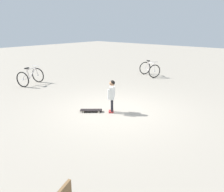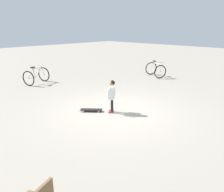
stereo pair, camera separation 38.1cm
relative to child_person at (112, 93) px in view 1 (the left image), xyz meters
The scene contains 5 objects.
ground_plane 0.69m from the child_person, 93.08° to the right, with size 50.00×50.00×0.00m, color #9E9384.
child_person is the anchor object (origin of this frame).
skateboard 0.90m from the child_person, 38.21° to the left, with size 0.66×0.61×0.07m.
bicycle_near 5.91m from the child_person, 70.15° to the right, with size 1.28×1.13×0.85m.
bicycle_mid 5.26m from the child_person, ahead, with size 1.01×1.24×0.85m.
Camera 1 is at (-4.38, 5.36, 2.67)m, focal length 35.97 mm.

